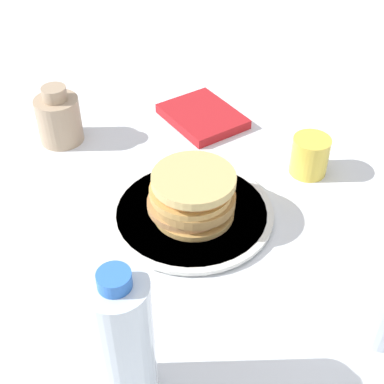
# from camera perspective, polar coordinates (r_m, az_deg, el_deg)

# --- Properties ---
(ground_plane) EXTENTS (4.00, 4.00, 0.00)m
(ground_plane) POSITION_cam_1_polar(r_m,az_deg,el_deg) (0.91, -0.62, -3.37)
(ground_plane) COLOR white
(plate) EXTENTS (0.28, 0.28, 0.01)m
(plate) POSITION_cam_1_polar(r_m,az_deg,el_deg) (0.91, 0.00, -2.24)
(plate) COLOR silver
(plate) RESTS_ON ground_plane
(pancake_stack) EXTENTS (0.15, 0.15, 0.08)m
(pancake_stack) POSITION_cam_1_polar(r_m,az_deg,el_deg) (0.88, 0.05, -0.11)
(pancake_stack) COLOR tan
(pancake_stack) RESTS_ON plate
(juice_glass) EXTENTS (0.07, 0.07, 0.07)m
(juice_glass) POSITION_cam_1_polar(r_m,az_deg,el_deg) (1.01, 12.46, 3.80)
(juice_glass) COLOR yellow
(juice_glass) RESTS_ON ground_plane
(cream_jug) EXTENTS (0.09, 0.09, 0.12)m
(cream_jug) POSITION_cam_1_polar(r_m,az_deg,el_deg) (1.10, -14.02, 7.66)
(cream_jug) COLOR tan
(cream_jug) RESTS_ON ground_plane
(water_bottle_near) EXTENTS (0.07, 0.07, 0.22)m
(water_bottle_near) POSITION_cam_1_polar(r_m,az_deg,el_deg) (0.64, -7.35, -15.57)
(water_bottle_near) COLOR silver
(water_bottle_near) RESTS_ON ground_plane
(napkin) EXTENTS (0.21, 0.20, 0.02)m
(napkin) POSITION_cam_1_polar(r_m,az_deg,el_deg) (1.15, 1.11, 8.07)
(napkin) COLOR red
(napkin) RESTS_ON ground_plane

